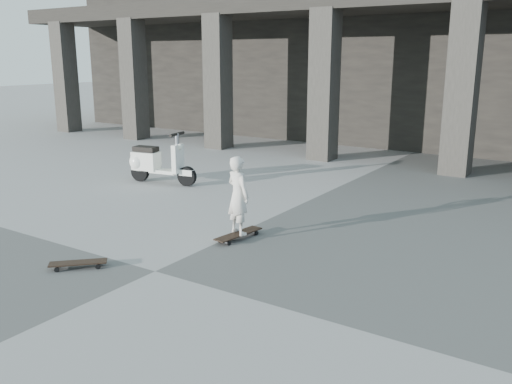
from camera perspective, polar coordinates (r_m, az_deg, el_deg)
The scene contains 6 objects.
ground at distance 7.37m, azimuth -10.58°, elevation -8.21°, with size 90.00×90.00×0.00m, color #4F4F4D.
colonnade at distance 19.25m, azimuth 19.44°, elevation 14.09°, with size 28.00×8.82×6.00m.
longboard at distance 8.47m, azimuth -1.86°, elevation -4.49°, with size 0.33×0.93×0.09m.
skateboard_spare at distance 7.71m, azimuth -18.22°, elevation -7.15°, with size 0.67×0.66×0.09m.
child at distance 8.29m, azimuth -1.90°, elevation -0.35°, with size 0.45×0.29×1.22m, color silver.
scooter at distance 12.40m, azimuth -10.94°, elevation 3.10°, with size 1.66×0.67×1.17m.
Camera 1 is at (4.80, -4.87, 2.77)m, focal length 38.00 mm.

